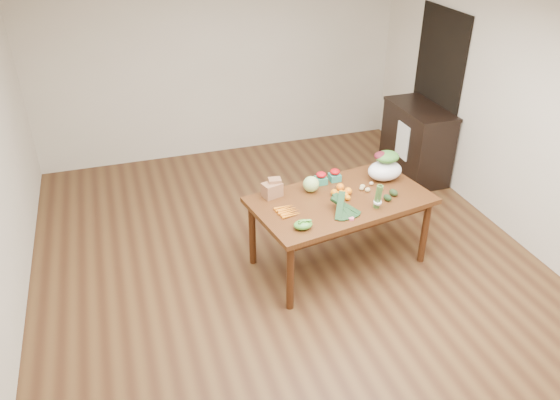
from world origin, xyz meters
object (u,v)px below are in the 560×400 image
object	(u,v)px
cabinet	(416,142)
kale_bunch	(346,207)
paper_bag	(272,188)
cabbage	(311,184)
mandarin_cluster	(341,194)
salad_bag	(385,167)
asparagus_bundle	(378,197)
dining_table	(339,231)

from	to	relation	value
cabinet	kale_bunch	xyz separation A→B (m)	(-1.81, -1.77, 0.36)
paper_bag	kale_bunch	distance (m)	0.75
cabbage	mandarin_cluster	bearing A→B (deg)	-42.42
cabbage	cabinet	bearing A→B (deg)	32.99
cabbage	kale_bunch	size ratio (longest dim) A/B	0.40
cabbage	kale_bunch	bearing A→B (deg)	-74.00
cabbage	mandarin_cluster	xyz separation A→B (m)	(0.23, -0.21, -0.04)
mandarin_cluster	cabbage	bearing A→B (deg)	137.58
mandarin_cluster	salad_bag	bearing A→B (deg)	20.67
cabinet	salad_bag	distance (m)	1.76
asparagus_bundle	salad_bag	world-z (taller)	salad_bag
paper_bag	asparagus_bundle	bearing A→B (deg)	-30.96
dining_table	cabbage	xyz separation A→B (m)	(-0.23, 0.22, 0.45)
cabinet	salad_bag	world-z (taller)	salad_bag
paper_bag	cabbage	xyz separation A→B (m)	(0.39, -0.03, -0.01)
paper_bag	salad_bag	world-z (taller)	salad_bag
paper_bag	mandarin_cluster	size ratio (longest dim) A/B	1.33
cabbage	dining_table	bearing A→B (deg)	-43.88
cabinet	paper_bag	bearing A→B (deg)	-152.10
paper_bag	mandarin_cluster	bearing A→B (deg)	-20.90
cabinet	kale_bunch	world-z (taller)	cabinet
asparagus_bundle	dining_table	bearing A→B (deg)	122.05
paper_bag	cabbage	size ratio (longest dim) A/B	1.51
cabbage	salad_bag	xyz separation A→B (m)	(0.80, 0.00, 0.06)
paper_bag	asparagus_bundle	xyz separation A→B (m)	(0.86, -0.52, 0.04)
dining_table	mandarin_cluster	distance (m)	0.42
dining_table	mandarin_cluster	xyz separation A→B (m)	(0.00, 0.01, 0.42)
dining_table	salad_bag	bearing A→B (deg)	11.28
dining_table	cabbage	bearing A→B (deg)	126.17
asparagus_bundle	kale_bunch	bearing A→B (deg)	172.04
cabbage	mandarin_cluster	size ratio (longest dim) A/B	0.88
asparagus_bundle	salad_bag	xyz separation A→B (m)	(0.33, 0.50, 0.01)
cabinet	kale_bunch	bearing A→B (deg)	-135.61
asparagus_bundle	cabbage	bearing A→B (deg)	123.95
dining_table	paper_bag	distance (m)	0.81
kale_bunch	paper_bag	bearing A→B (deg)	125.33
kale_bunch	salad_bag	world-z (taller)	salad_bag
mandarin_cluster	kale_bunch	world-z (taller)	kale_bunch
dining_table	asparagus_bundle	distance (m)	0.62
cabbage	asparagus_bundle	bearing A→B (deg)	-46.10
mandarin_cluster	salad_bag	size ratio (longest dim) A/B	0.50
dining_table	kale_bunch	xyz separation A→B (m)	(-0.08, -0.28, 0.45)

